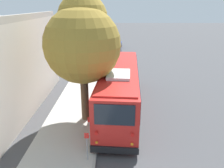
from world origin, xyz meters
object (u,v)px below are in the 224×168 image
at_px(street_tree, 82,40).
at_px(sign_post_far, 90,130).
at_px(shuttle_bus, 120,86).
at_px(parked_sedan_maroon, 117,63).
at_px(parked_sedan_navy, 115,51).
at_px(sign_post_near, 87,146).
at_px(parked_sedan_blue, 116,44).

distance_m(street_tree, sign_post_far, 5.28).
bearing_deg(shuttle_bus, parked_sedan_maroon, 4.63).
bearing_deg(shuttle_bus, sign_post_far, 164.11).
bearing_deg(sign_post_far, parked_sedan_navy, -3.27).
height_order(parked_sedan_maroon, sign_post_far, sign_post_far).
xyz_separation_m(parked_sedan_maroon, street_tree, (-12.55, 2.13, 4.70)).
xyz_separation_m(shuttle_bus, sign_post_near, (-5.94, 1.67, -0.88)).
bearing_deg(parked_sedan_navy, street_tree, 178.01).
bearing_deg(parked_sedan_navy, sign_post_near, -179.53).
distance_m(shuttle_bus, parked_sedan_navy, 18.17).
relative_size(parked_sedan_maroon, street_tree, 0.53).
bearing_deg(parked_sedan_maroon, sign_post_far, 175.48).
distance_m(parked_sedan_maroon, parked_sedan_blue, 13.52).
relative_size(street_tree, sign_post_far, 4.80).
distance_m(parked_sedan_navy, street_tree, 20.46).
bearing_deg(parked_sedan_blue, shuttle_bus, -176.67).
distance_m(parked_sedan_blue, sign_post_far, 29.08).
relative_size(parked_sedan_maroon, parked_sedan_navy, 0.94).
height_order(shuttle_bus, street_tree, street_tree).
distance_m(street_tree, sign_post_near, 6.14).
bearing_deg(parked_sedan_maroon, street_tree, 171.39).
relative_size(sign_post_near, sign_post_far, 0.92).
xyz_separation_m(shuttle_bus, street_tree, (-1.69, 2.29, 3.51)).
height_order(parked_sedan_navy, sign_post_near, sign_post_near).
height_order(sign_post_near, sign_post_far, sign_post_far).
relative_size(parked_sedan_blue, sign_post_near, 3.09).
bearing_deg(sign_post_far, parked_sedan_blue, -2.95).
relative_size(parked_sedan_navy, sign_post_far, 2.71).
bearing_deg(shuttle_bus, parked_sedan_blue, 4.17).
relative_size(parked_sedan_navy, street_tree, 0.56).
height_order(street_tree, sign_post_near, street_tree).
xyz_separation_m(parked_sedan_maroon, sign_post_near, (-16.80, 1.50, 0.32)).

